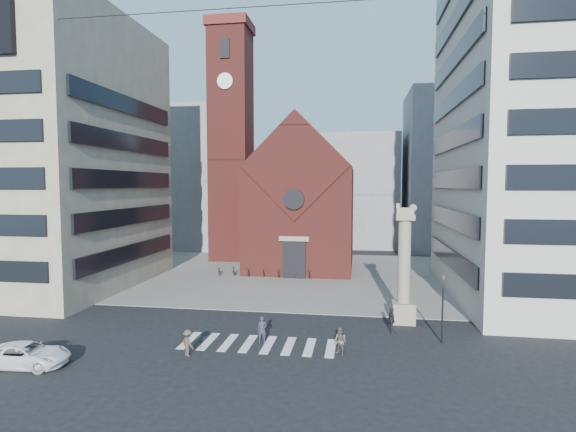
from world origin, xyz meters
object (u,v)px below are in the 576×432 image
(traffic_light, at_px, (443,308))
(scooter_0, at_px, (219,271))
(pedestrian_1, at_px, (340,341))
(lion_column, at_px, (404,276))
(pedestrian_2, at_px, (392,320))
(pedestrian_0, at_px, (262,330))
(white_car, at_px, (26,355))

(traffic_light, xyz_separation_m, scooter_0, (-20.45, 18.37, -1.78))
(scooter_0, bearing_deg, traffic_light, -60.26)
(pedestrian_1, xyz_separation_m, scooter_0, (-14.17, 21.37, -0.32))
(lion_column, distance_m, scooter_0, 23.58)
(pedestrian_2, bearing_deg, pedestrian_0, 95.07)
(pedestrian_2, bearing_deg, traffic_light, -134.14)
(pedestrian_2, bearing_deg, lion_column, -38.98)
(pedestrian_0, height_order, pedestrian_2, pedestrian_2)
(white_car, distance_m, scooter_0, 25.88)
(lion_column, xyz_separation_m, scooter_0, (-18.46, 14.37, -2.95))
(pedestrian_1, bearing_deg, scooter_0, 158.04)
(pedestrian_0, xyz_separation_m, scooter_0, (-9.18, 20.03, -0.34))
(traffic_light, relative_size, pedestrian_1, 2.62)
(lion_column, height_order, scooter_0, lion_column)
(scooter_0, bearing_deg, pedestrian_2, -62.22)
(white_car, xyz_separation_m, pedestrian_1, (17.09, 4.35, 0.17))
(pedestrian_0, relative_size, scooter_0, 0.97)
(white_car, relative_size, scooter_0, 2.70)
(traffic_light, bearing_deg, scooter_0, 138.06)
(traffic_light, relative_size, pedestrian_0, 2.56)
(pedestrian_0, xyz_separation_m, pedestrian_2, (8.27, 3.24, 0.03))
(pedestrian_1, relative_size, scooter_0, 0.95)
(white_car, bearing_deg, scooter_0, -11.72)
(lion_column, distance_m, traffic_light, 4.62)
(lion_column, xyz_separation_m, pedestrian_0, (-9.28, -5.65, -2.62))
(pedestrian_0, distance_m, scooter_0, 22.03)
(pedestrian_0, relative_size, pedestrian_2, 0.97)
(pedestrian_2, xyz_separation_m, scooter_0, (-17.45, 16.79, -0.36))
(scooter_0, bearing_deg, lion_column, -56.23)
(lion_column, bearing_deg, pedestrian_2, -112.66)
(traffic_light, distance_m, pedestrian_0, 11.48)
(pedestrian_0, bearing_deg, pedestrian_1, -19.52)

